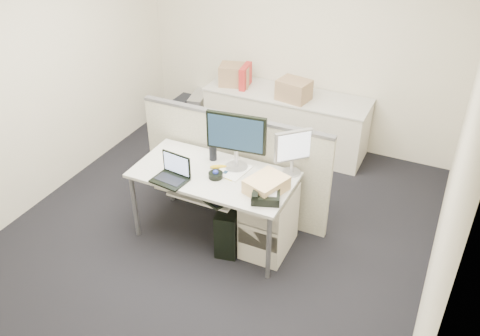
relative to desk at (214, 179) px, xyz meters
The scene contains 28 objects.
floor 0.67m from the desk, ahead, with size 4.00×4.50×0.01m, color black.
wall_back 2.35m from the desk, 90.00° to the left, with size 4.00×0.02×2.70m, color beige.
wall_front 2.35m from the desk, 90.00° to the right, with size 4.00×0.02×2.70m, color beige.
wall_left 2.11m from the desk, behind, with size 0.02×4.50×2.70m, color beige.
wall_right 2.11m from the desk, ahead, with size 0.02×4.50×2.70m, color beige.
desk is the anchor object (origin of this frame).
keyboard_tray 0.19m from the desk, 90.00° to the right, with size 0.62×0.32×0.02m, color beige.
drawer_pedestal 0.65m from the desk, ahead, with size 0.40×0.55×0.65m, color beige.
cubicle_partition 0.46m from the desk, 90.00° to the left, with size 2.00×0.06×1.10m, color beige.
back_counter 1.95m from the desk, 90.00° to the left, with size 2.00×0.60×0.72m, color beige.
monitor_main 0.42m from the desk, 50.19° to the left, with size 0.56×0.22×0.56m, color black.
monitor_small 0.78m from the desk, 26.21° to the left, with size 0.35×0.18×0.43m, color #B7B7BC.
laptop 0.45m from the desk, 136.97° to the right, with size 0.31×0.23×0.23m, color black.
trackball 0.12m from the desk, 45.00° to the right, with size 0.13×0.13×0.05m, color black.
desk_phone 0.63m from the desk, 16.70° to the right, with size 0.24×0.20×0.08m, color black.
paper_stack 0.21m from the desk, 38.66° to the left, with size 0.24×0.31×0.01m, color white.
sticky_pad 0.19m from the desk, ahead, with size 0.08×0.08×0.01m, color yellow.
travel_mug 0.29m from the desk, 118.14° to the left, with size 0.07×0.07×0.16m, color black.
banana 0.13m from the desk, 90.00° to the left, with size 0.16×0.04×0.04m, color yellow.
cellphone 0.13m from the desk, 26.57° to the left, with size 0.05×0.09×0.01m, color black.
manila_folders 0.57m from the desk, ahead, with size 0.27×0.35×0.13m, color #EDC67D.
keyboard 0.23m from the desk, 77.20° to the right, with size 0.45×0.16×0.02m, color black.
pc_tower_desk 0.48m from the desk, 14.04° to the right, with size 0.20×0.50×0.47m, color black.
pc_tower_spare_dark 2.35m from the desk, 128.90° to the left, with size 0.18×0.46×0.43m, color black.
pc_tower_spare_silver 2.45m from the desk, 122.64° to the left, with size 0.19×0.47×0.44m, color #B7B7BC.
cardboard_box_left 2.05m from the desk, 110.06° to the left, with size 0.37×0.28×0.28m, color #977354.
cardboard_box_right 1.82m from the desk, 86.18° to the left, with size 0.36×0.28×0.26m, color #977354.
red_binder 1.99m from the desk, 106.09° to the left, with size 0.07×0.32×0.30m, color red.
Camera 1 is at (1.89, -3.44, 3.31)m, focal length 38.00 mm.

